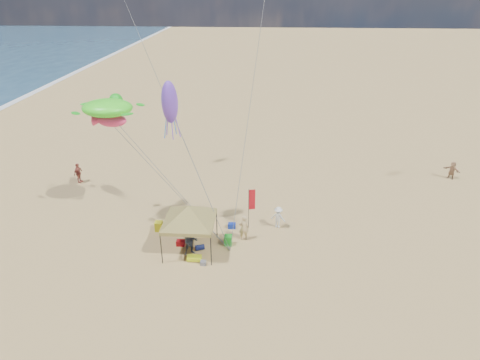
{
  "coord_description": "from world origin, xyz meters",
  "views": [
    {
      "loc": [
        1.54,
        -21.48,
        16.07
      ],
      "look_at": [
        0.0,
        3.0,
        4.0
      ],
      "focal_mm": 30.58,
      "sensor_mm": 36.0,
      "label": 1
    }
  ],
  "objects_px": {
    "cooler_red": "(181,243)",
    "chair_yellow": "(159,226)",
    "person_near_c": "(278,217)",
    "person_far_c": "(452,170)",
    "beach_cart": "(194,258)",
    "person_near_b": "(191,242)",
    "chair_green": "(228,240)",
    "person_near_a": "(244,228)",
    "cooler_blue": "(232,226)",
    "canopy_tent": "(189,207)",
    "feather_flag": "(251,202)",
    "person_far_a": "(78,173)"
  },
  "relations": [
    {
      "from": "cooler_red",
      "to": "chair_yellow",
      "type": "distance_m",
      "value": 2.54
    },
    {
      "from": "person_near_c",
      "to": "person_far_c",
      "type": "xyz_separation_m",
      "value": [
        15.62,
        9.03,
        -0.01
      ]
    },
    {
      "from": "beach_cart",
      "to": "person_near_b",
      "type": "xyz_separation_m",
      "value": [
        -0.32,
        0.69,
        0.75
      ]
    },
    {
      "from": "chair_green",
      "to": "beach_cart",
      "type": "relative_size",
      "value": 0.78
    },
    {
      "from": "cooler_red",
      "to": "person_far_c",
      "type": "height_order",
      "value": "person_far_c"
    },
    {
      "from": "chair_green",
      "to": "person_near_a",
      "type": "bearing_deg",
      "value": 34.45
    },
    {
      "from": "cooler_red",
      "to": "chair_yellow",
      "type": "relative_size",
      "value": 0.77
    },
    {
      "from": "cooler_blue",
      "to": "person_far_c",
      "type": "relative_size",
      "value": 0.33
    },
    {
      "from": "cooler_red",
      "to": "person_near_c",
      "type": "height_order",
      "value": "person_near_c"
    },
    {
      "from": "cooler_blue",
      "to": "cooler_red",
      "type": "bearing_deg",
      "value": -144.37
    },
    {
      "from": "cooler_blue",
      "to": "person_near_c",
      "type": "height_order",
      "value": "person_near_c"
    },
    {
      "from": "canopy_tent",
      "to": "person_near_c",
      "type": "distance_m",
      "value": 6.96
    },
    {
      "from": "person_near_b",
      "to": "chair_yellow",
      "type": "bearing_deg",
      "value": 115.76
    },
    {
      "from": "chair_yellow",
      "to": "feather_flag",
      "type": "bearing_deg",
      "value": 7.21
    },
    {
      "from": "beach_cart",
      "to": "person_near_a",
      "type": "bearing_deg",
      "value": 40.57
    },
    {
      "from": "person_near_a",
      "to": "person_near_b",
      "type": "relative_size",
      "value": 0.99
    },
    {
      "from": "person_far_c",
      "to": "person_near_c",
      "type": "bearing_deg",
      "value": -105.89
    },
    {
      "from": "person_far_a",
      "to": "beach_cart",
      "type": "bearing_deg",
      "value": -119.91
    },
    {
      "from": "chair_green",
      "to": "person_near_c",
      "type": "distance_m",
      "value": 4.15
    },
    {
      "from": "feather_flag",
      "to": "person_near_c",
      "type": "xyz_separation_m",
      "value": [
        1.94,
        0.12,
        -1.25
      ]
    },
    {
      "from": "canopy_tent",
      "to": "person_near_c",
      "type": "height_order",
      "value": "canopy_tent"
    },
    {
      "from": "person_near_b",
      "to": "person_near_a",
      "type": "bearing_deg",
      "value": 8.67
    },
    {
      "from": "beach_cart",
      "to": "person_near_a",
      "type": "xyz_separation_m",
      "value": [
        3.0,
        2.57,
        0.74
      ]
    },
    {
      "from": "person_near_a",
      "to": "feather_flag",
      "type": "bearing_deg",
      "value": -120.16
    },
    {
      "from": "canopy_tent",
      "to": "chair_green",
      "type": "height_order",
      "value": "canopy_tent"
    },
    {
      "from": "chair_green",
      "to": "person_far_a",
      "type": "xyz_separation_m",
      "value": [
        -13.88,
        8.57,
        0.55
      ]
    },
    {
      "from": "cooler_red",
      "to": "person_far_c",
      "type": "distance_m",
      "value": 25.08
    },
    {
      "from": "canopy_tent",
      "to": "beach_cart",
      "type": "distance_m",
      "value": 3.25
    },
    {
      "from": "person_near_a",
      "to": "person_near_b",
      "type": "xyz_separation_m",
      "value": [
        -3.32,
        -1.88,
        0.0
      ]
    },
    {
      "from": "cooler_blue",
      "to": "person_near_a",
      "type": "height_order",
      "value": "person_near_a"
    },
    {
      "from": "cooler_blue",
      "to": "person_far_a",
      "type": "height_order",
      "value": "person_far_a"
    },
    {
      "from": "person_far_a",
      "to": "person_far_c",
      "type": "bearing_deg",
      "value": -73.71
    },
    {
      "from": "cooler_blue",
      "to": "person_far_a",
      "type": "xyz_separation_m",
      "value": [
        -13.96,
        6.52,
        0.71
      ]
    },
    {
      "from": "person_far_a",
      "to": "person_far_c",
      "type": "xyz_separation_m",
      "value": [
        32.89,
        2.82,
        -0.09
      ]
    },
    {
      "from": "feather_flag",
      "to": "person_far_a",
      "type": "height_order",
      "value": "feather_flag"
    },
    {
      "from": "cooler_red",
      "to": "person_near_c",
      "type": "xyz_separation_m",
      "value": [
        6.56,
        2.64,
        0.64
      ]
    },
    {
      "from": "canopy_tent",
      "to": "cooler_blue",
      "type": "relative_size",
      "value": 11.6
    },
    {
      "from": "cooler_blue",
      "to": "person_near_b",
      "type": "xyz_separation_m",
      "value": [
        -2.39,
        -3.24,
        0.76
      ]
    },
    {
      "from": "chair_green",
      "to": "person_near_a",
      "type": "distance_m",
      "value": 1.36
    },
    {
      "from": "person_near_b",
      "to": "person_far_a",
      "type": "relative_size",
      "value": 1.05
    },
    {
      "from": "cooler_red",
      "to": "chair_green",
      "type": "distance_m",
      "value": 3.2
    },
    {
      "from": "cooler_red",
      "to": "chair_green",
      "type": "height_order",
      "value": "chair_green"
    },
    {
      "from": "beach_cart",
      "to": "person_near_a",
      "type": "height_order",
      "value": "person_near_a"
    },
    {
      "from": "cooler_red",
      "to": "person_far_a",
      "type": "height_order",
      "value": "person_far_a"
    },
    {
      "from": "person_near_c",
      "to": "person_far_c",
      "type": "distance_m",
      "value": 18.04
    },
    {
      "from": "cooler_blue",
      "to": "person_near_c",
      "type": "xyz_separation_m",
      "value": [
        3.3,
        0.3,
        0.64
      ]
    },
    {
      "from": "chair_green",
      "to": "person_near_c",
      "type": "relative_size",
      "value": 0.42
    },
    {
      "from": "feather_flag",
      "to": "person_far_c",
      "type": "distance_m",
      "value": 19.85
    },
    {
      "from": "person_near_b",
      "to": "canopy_tent",
      "type": "bearing_deg",
      "value": 78.93
    },
    {
      "from": "feather_flag",
      "to": "person_far_c",
      "type": "xyz_separation_m",
      "value": [
        17.57,
        9.15,
        -1.26
      ]
    }
  ]
}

